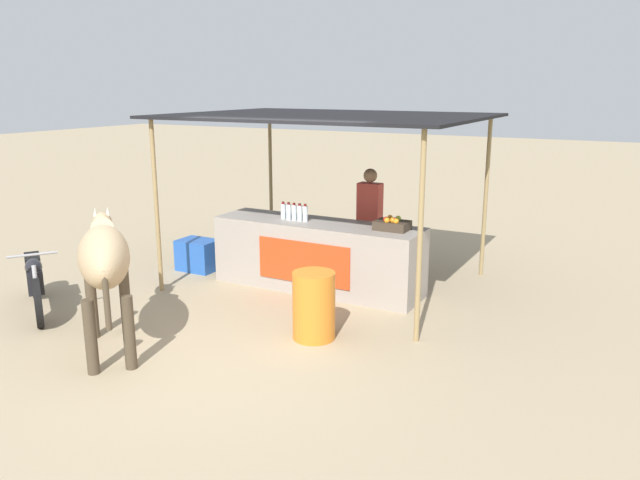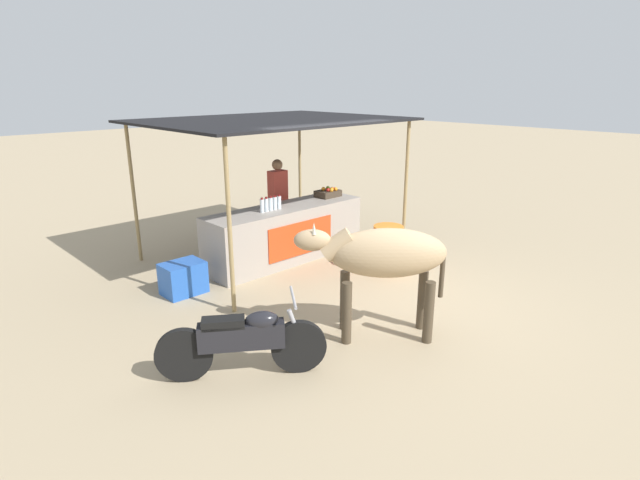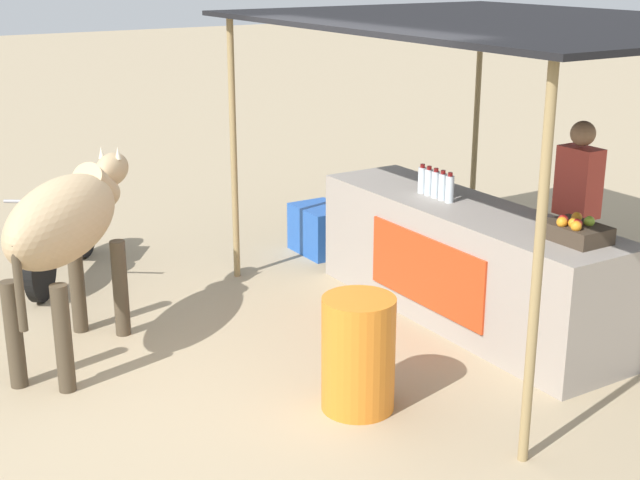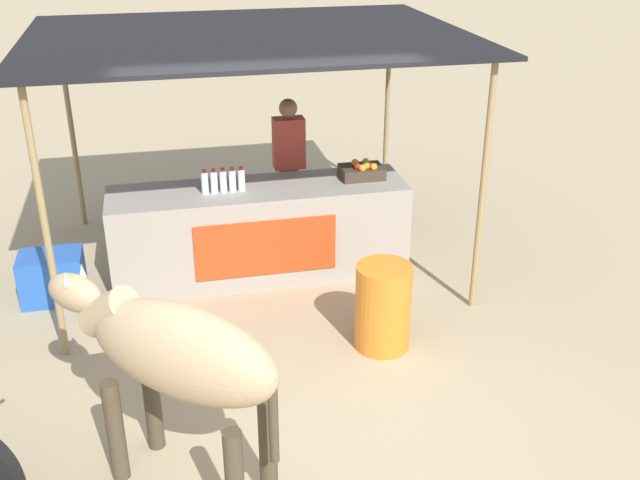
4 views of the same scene
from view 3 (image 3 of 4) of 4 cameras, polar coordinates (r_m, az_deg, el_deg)
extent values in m
plane|color=tan|center=(6.45, -6.16, -8.90)|extent=(60.00, 60.00, 0.00)
cube|color=#9E9389|center=(7.39, 9.24, -1.44)|extent=(3.00, 0.80, 0.96)
cube|color=red|center=(7.14, 6.74, -2.02)|extent=(1.40, 0.02, 0.58)
cube|color=black|center=(7.21, 11.87, 13.59)|extent=(4.20, 3.20, 0.04)
cylinder|color=#997F51|center=(8.10, -5.55, 5.72)|extent=(0.06, 0.06, 2.40)
cylinder|color=#997F51|center=(5.12, 13.74, -1.94)|extent=(0.06, 0.06, 2.40)
cylinder|color=#997F51|center=(9.70, 9.97, 7.53)|extent=(0.06, 0.06, 2.40)
cylinder|color=silver|center=(7.58, 6.55, 3.82)|extent=(0.07, 0.07, 0.22)
cylinder|color=red|center=(7.55, 6.59, 4.74)|extent=(0.04, 0.04, 0.03)
cylinder|color=silver|center=(7.51, 6.98, 3.68)|extent=(0.07, 0.07, 0.22)
cylinder|color=red|center=(7.48, 7.01, 4.61)|extent=(0.04, 0.04, 0.03)
cylinder|color=silver|center=(7.45, 7.41, 3.53)|extent=(0.07, 0.07, 0.22)
cylinder|color=red|center=(7.42, 7.45, 4.47)|extent=(0.04, 0.04, 0.03)
cylinder|color=silver|center=(7.38, 7.85, 3.38)|extent=(0.07, 0.07, 0.22)
cylinder|color=red|center=(7.35, 7.89, 4.33)|extent=(0.04, 0.04, 0.03)
cylinder|color=silver|center=(7.31, 8.30, 3.23)|extent=(0.07, 0.07, 0.22)
cylinder|color=red|center=(7.28, 8.34, 4.18)|extent=(0.04, 0.04, 0.03)
cube|color=#3F3326|center=(6.52, 16.05, 0.47)|extent=(0.44, 0.32, 0.12)
sphere|color=orange|center=(6.43, 15.22, 1.11)|extent=(0.08, 0.08, 0.08)
sphere|color=orange|center=(6.36, 16.07, 0.85)|extent=(0.08, 0.08, 0.08)
sphere|color=#8CB22D|center=(6.51, 16.86, 1.15)|extent=(0.08, 0.08, 0.08)
sphere|color=orange|center=(6.58, 16.11, 1.40)|extent=(0.08, 0.08, 0.08)
sphere|color=#B21E19|center=(6.42, 16.12, 1.00)|extent=(0.08, 0.08, 0.08)
sphere|color=orange|center=(6.43, 15.92, 1.04)|extent=(0.08, 0.08, 0.08)
sphere|color=#B21E19|center=(6.49, 15.30, 1.25)|extent=(0.08, 0.08, 0.08)
cylinder|color=#383842|center=(7.60, 15.76, -1.67)|extent=(0.22, 0.22, 0.88)
cube|color=#BF3F33|center=(7.40, 16.22, 3.60)|extent=(0.34, 0.20, 0.56)
sphere|color=#8C6647|center=(7.32, 16.49, 6.56)|extent=(0.20, 0.20, 0.20)
cube|color=blue|center=(8.99, 0.05, 0.68)|extent=(0.60, 0.44, 0.48)
cylinder|color=orange|center=(5.89, 2.47, -7.28)|extent=(0.49, 0.49, 0.78)
ellipsoid|color=tan|center=(6.61, -16.16, 1.22)|extent=(1.38, 1.33, 0.60)
cylinder|color=#493D2C|center=(7.31, -15.28, -2.81)|extent=(0.12, 0.12, 0.78)
cylinder|color=#493D2C|center=(7.17, -12.65, -3.03)|extent=(0.12, 0.12, 0.78)
cylinder|color=#493D2C|center=(6.52, -18.99, -5.75)|extent=(0.12, 0.12, 0.78)
cylinder|color=#493D2C|center=(6.35, -16.12, -6.09)|extent=(0.12, 0.12, 0.78)
cylinder|color=tan|center=(7.10, -14.11, 3.39)|extent=(0.49, 0.48, 0.41)
ellipsoid|color=tan|center=(7.35, -13.18, 4.42)|extent=(0.47, 0.46, 0.26)
cone|color=beige|center=(7.33, -13.82, 5.47)|extent=(0.05, 0.05, 0.10)
cone|color=beige|center=(7.27, -12.81, 5.45)|extent=(0.05, 0.05, 0.10)
cylinder|color=#493D2C|center=(6.14, -18.69, -2.95)|extent=(0.06, 0.06, 0.60)
cylinder|color=black|center=(8.08, -17.48, -1.71)|extent=(0.54, 0.41, 0.60)
cylinder|color=black|center=(9.16, -14.90, 0.78)|extent=(0.54, 0.41, 0.60)
cube|color=black|center=(8.56, -16.21, 0.76)|extent=(0.84, 0.67, 0.28)
ellipsoid|color=black|center=(8.32, -16.80, 1.37)|extent=(0.41, 0.37, 0.20)
cube|color=black|center=(8.68, -15.92, 2.12)|extent=(0.46, 0.40, 0.10)
cylinder|color=#99999E|center=(7.96, -17.74, 2.35)|extent=(0.34, 0.47, 0.03)
cylinder|color=#99999E|center=(8.04, -17.56, -0.32)|extent=(0.19, 0.16, 0.49)
camera|label=1|loc=(3.03, -98.38, -3.99)|focal=35.00mm
camera|label=2|loc=(10.73, -43.15, 13.85)|focal=28.00mm
camera|label=4|loc=(6.64, -55.67, 17.24)|focal=42.00mm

